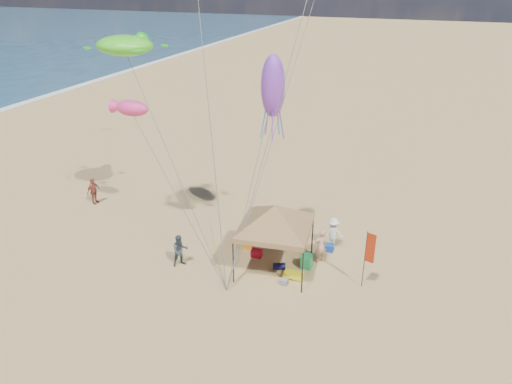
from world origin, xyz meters
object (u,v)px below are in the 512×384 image
cooler_blue (328,248)px  person_far_a (93,191)px  person_near_a (321,246)px  person_near_b (180,251)px  person_near_c (333,233)px  canopy_tent (275,208)px  cooler_red (257,253)px  beach_cart (293,275)px  chair_yellow (249,242)px  feather_flag (369,251)px  chair_green (307,261)px

cooler_blue → person_far_a: bearing=178.5°
person_near_a → person_near_b: 6.93m
person_near_c → canopy_tent: bearing=47.6°
person_near_c → cooler_blue: bearing=72.2°
person_far_a → person_near_b: bearing=-112.0°
person_near_c → person_far_a: 15.06m
cooler_blue → person_near_a: (-0.18, -1.15, 0.72)m
cooler_red → beach_cart: cooler_red is taller
cooler_blue → person_near_a: size_ratio=0.30×
cooler_red → chair_yellow: (-0.67, 0.66, 0.16)m
cooler_blue → beach_cart: 3.15m
feather_flag → beach_cart: size_ratio=3.23×
cooler_red → chair_green: size_ratio=0.77×
person_near_b → chair_green: bearing=-27.7°
person_far_a → beach_cart: bearing=-98.9°
canopy_tent → chair_green: size_ratio=9.21×
cooler_red → person_near_c: (3.42, 2.25, 0.67)m
feather_flag → person_near_b: 9.00m
beach_cart → person_near_a: 2.14m
chair_green → person_far_a: (-14.27, 2.27, 0.51)m
person_far_a → cooler_blue: bearing=-86.8°
cooler_blue → person_far_a: size_ratio=0.31×
beach_cart → person_far_a: person_far_a is taller
feather_flag → beach_cart: bearing=-171.8°
beach_cart → person_far_a: size_ratio=0.52×
cooler_red → person_far_a: size_ratio=0.31×
canopy_tent → chair_yellow: canopy_tent is taller
cooler_blue → person_near_c: (0.10, 0.44, 0.67)m
person_near_b → beach_cart: bearing=-37.4°
chair_green → person_near_c: 2.48m
beach_cart → person_near_a: size_ratio=0.49×
person_near_b → person_far_a: 9.41m
cooler_blue → feather_flag: bearing=-47.7°
chair_green → person_near_b: (-5.87, -1.98, 0.49)m
canopy_tent → beach_cart: (1.11, -0.48, -3.13)m
beach_cart → person_near_c: size_ratio=0.53×
feather_flag → chair_yellow: bearing=167.8°
person_near_b → person_far_a: (-8.40, 4.25, 0.02)m
beach_cart → person_far_a: (-13.93, 3.38, 0.66)m
canopy_tent → person_near_a: (1.96, 1.35, -2.42)m
cooler_red → cooler_blue: same height
person_near_b → person_far_a: size_ratio=0.97×
canopy_tent → person_near_c: canopy_tent is taller
cooler_red → chair_yellow: 0.95m
canopy_tent → feather_flag: canopy_tent is taller
canopy_tent → person_far_a: canopy_tent is taller
canopy_tent → person_near_a: size_ratio=3.54×
chair_yellow → person_far_a: bearing=171.9°
person_near_a → canopy_tent: bearing=-7.4°
feather_flag → cooler_red: (-5.59, 0.69, -1.76)m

